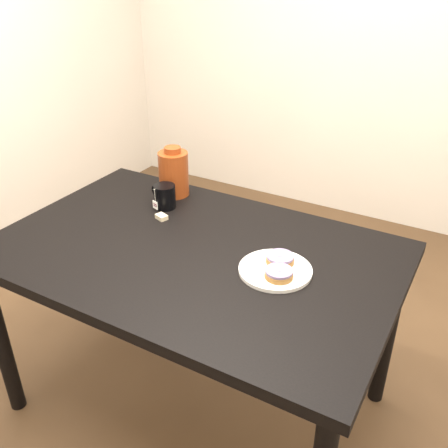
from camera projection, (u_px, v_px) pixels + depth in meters
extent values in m
plane|color=brown|center=(198.00, 400.00, 2.10)|extent=(4.00, 4.00, 0.00)
cube|color=silver|center=(372.00, 10.00, 2.97)|extent=(3.50, 0.02, 2.70)
cube|color=black|center=(193.00, 254.00, 1.75)|extent=(1.40, 0.90, 0.04)
cylinder|color=black|center=(1.00, 340.00, 1.91)|extent=(0.06, 0.06, 0.71)
cylinder|color=black|center=(130.00, 247.00, 2.50)|extent=(0.06, 0.06, 0.71)
cylinder|color=black|center=(388.00, 332.00, 1.95)|extent=(0.06, 0.06, 0.71)
cylinder|color=white|center=(275.00, 270.00, 1.61)|extent=(0.24, 0.24, 0.01)
torus|color=white|center=(275.00, 268.00, 1.61)|extent=(0.23, 0.23, 0.01)
cylinder|color=brown|center=(280.00, 260.00, 1.64)|extent=(0.09, 0.09, 0.02)
cylinder|color=slate|center=(280.00, 256.00, 1.63)|extent=(0.09, 0.09, 0.01)
cylinder|color=brown|center=(279.00, 275.00, 1.56)|extent=(0.13, 0.13, 0.02)
cylinder|color=slate|center=(279.00, 271.00, 1.56)|extent=(0.12, 0.12, 0.01)
cylinder|color=black|center=(165.00, 196.00, 2.00)|extent=(0.11, 0.11, 0.10)
cylinder|color=black|center=(164.00, 187.00, 1.98)|extent=(0.07, 0.07, 0.00)
torus|color=black|center=(156.00, 191.00, 2.03)|extent=(0.05, 0.03, 0.05)
cylinder|color=beige|center=(155.00, 195.00, 1.96)|extent=(0.00, 0.00, 0.05)
cube|color=white|center=(156.00, 205.00, 1.98)|extent=(0.03, 0.01, 0.03)
cube|color=#C6B793|center=(162.00, 217.00, 1.93)|extent=(0.05, 0.04, 0.02)
cylinder|color=#5D200C|center=(174.00, 174.00, 2.09)|extent=(0.14, 0.14, 0.19)
cylinder|color=#5D200C|center=(172.00, 150.00, 2.03)|extent=(0.07, 0.07, 0.02)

